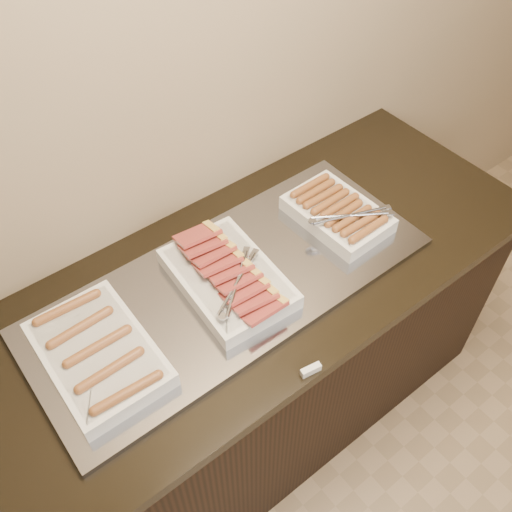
{
  "coord_description": "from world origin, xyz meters",
  "views": [
    {
      "loc": [
        -0.59,
        1.25,
        2.21
      ],
      "look_at": [
        0.1,
        2.13,
        0.97
      ],
      "focal_mm": 40.0,
      "sensor_mm": 36.0,
      "label": 1
    }
  ],
  "objects": [
    {
      "name": "warming_tray",
      "position": [
        0.0,
        2.13,
        0.91
      ],
      "size": [
        1.2,
        0.5,
        0.02
      ],
      "primitive_type": "cube",
      "color": "gray",
      "rests_on": "counter"
    },
    {
      "name": "counter",
      "position": [
        0.0,
        2.13,
        0.45
      ],
      "size": [
        2.06,
        0.76,
        0.9
      ],
      "color": "black",
      "rests_on": "ground"
    },
    {
      "name": "dish_center",
      "position": [
        -0.01,
        2.13,
        0.95
      ],
      "size": [
        0.28,
        0.41,
        0.09
      ],
      "rotation": [
        0.0,
        0.0,
        -0.06
      ],
      "color": "silver",
      "rests_on": "warming_tray"
    },
    {
      "name": "dish_right",
      "position": [
        0.43,
        2.13,
        0.95
      ],
      "size": [
        0.26,
        0.33,
        0.08
      ],
      "rotation": [
        0.0,
        0.0,
        0.03
      ],
      "color": "silver",
      "rests_on": "warming_tray"
    },
    {
      "name": "label_holder",
      "position": [
        -0.0,
        1.77,
        0.91
      ],
      "size": [
        0.06,
        0.03,
        0.02
      ],
      "primitive_type": "cube",
      "rotation": [
        0.0,
        0.0,
        -0.17
      ],
      "color": "silver",
      "rests_on": "counter"
    },
    {
      "name": "dish_left",
      "position": [
        -0.42,
        2.13,
        0.95
      ],
      "size": [
        0.26,
        0.38,
        0.07
      ],
      "rotation": [
        0.0,
        0.0,
        -0.01
      ],
      "color": "silver",
      "rests_on": "warming_tray"
    }
  ]
}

